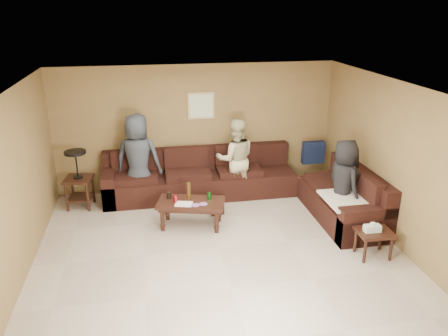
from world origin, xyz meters
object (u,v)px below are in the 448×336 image
at_px(sectional_sofa, 247,187).
at_px(person_right, 343,183).
at_px(waste_bin, 216,206).
at_px(side_table_right, 374,234).
at_px(person_left, 138,159).
at_px(coffee_table, 191,205).
at_px(end_table_left, 78,178).
at_px(person_middle, 236,159).

distance_m(sectional_sofa, person_right, 1.82).
height_order(sectional_sofa, waste_bin, sectional_sofa).
height_order(sectional_sofa, side_table_right, sectional_sofa).
bearing_deg(waste_bin, person_left, 150.53).
relative_size(coffee_table, end_table_left, 1.11).
bearing_deg(side_table_right, person_middle, 122.03).
bearing_deg(sectional_sofa, coffee_table, -148.14).
xyz_separation_m(sectional_sofa, person_left, (-1.97, 0.45, 0.53)).
xyz_separation_m(side_table_right, person_left, (-3.39, 2.60, 0.49)).
relative_size(end_table_left, person_middle, 0.70).
distance_m(coffee_table, person_middle, 1.50).
bearing_deg(person_left, sectional_sofa, -178.33).
distance_m(sectional_sofa, person_middle, 0.59).
relative_size(sectional_sofa, waste_bin, 16.59).
distance_m(coffee_table, end_table_left, 2.24).
bearing_deg(end_table_left, waste_bin, -16.44).
xyz_separation_m(end_table_left, person_right, (4.45, -1.52, 0.18)).
height_order(coffee_table, waste_bin, coffee_table).
distance_m(end_table_left, person_left, 1.14).
height_order(coffee_table, end_table_left, end_table_left).
bearing_deg(sectional_sofa, person_right, -38.72).
bearing_deg(side_table_right, sectional_sofa, 123.27).
bearing_deg(person_middle, coffee_table, 49.96).
xyz_separation_m(side_table_right, person_right, (-0.04, 1.05, 0.39)).
bearing_deg(person_right, side_table_right, 172.18).
xyz_separation_m(person_left, person_middle, (1.82, -0.10, -0.08)).
bearing_deg(sectional_sofa, end_table_left, 172.35).
bearing_deg(end_table_left, sectional_sofa, -7.65).
height_order(sectional_sofa, person_left, person_left).
bearing_deg(waste_bin, end_table_left, 163.56).
relative_size(person_middle, person_right, 1.03).
relative_size(waste_bin, person_middle, 0.18).
relative_size(coffee_table, person_middle, 0.77).
bearing_deg(person_right, waste_bin, 58.65).
bearing_deg(person_middle, end_table_left, 1.79).
xyz_separation_m(waste_bin, person_left, (-1.33, 0.75, 0.72)).
bearing_deg(person_middle, waste_bin, 56.06).
relative_size(person_left, person_right, 1.14).
height_order(end_table_left, waste_bin, end_table_left).
distance_m(sectional_sofa, waste_bin, 0.74).
bearing_deg(end_table_left, side_table_right, -29.78).
xyz_separation_m(end_table_left, person_middle, (2.92, -0.07, 0.21)).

